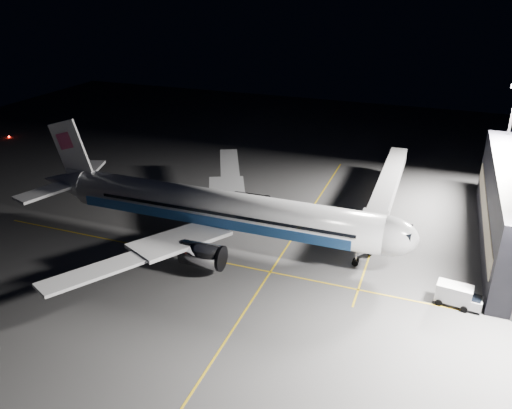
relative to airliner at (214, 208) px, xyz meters
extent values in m
plane|color=#4C4C4F|center=(1.08, 0.00, -5.16)|extent=(200.00, 200.00, 0.00)
cube|color=gold|center=(11.08, 0.00, -5.16)|extent=(0.25, 80.00, 0.01)
cube|color=gold|center=(1.08, -6.00, -5.16)|extent=(70.00, 0.25, 0.01)
cube|color=gold|center=(23.08, 10.00, -5.16)|extent=(0.25, 40.00, 0.01)
cylinder|color=silver|center=(1.08, 0.00, 0.14)|extent=(48.00, 5.60, 5.60)
ellipsoid|color=silver|center=(25.08, 0.00, 0.14)|extent=(8.96, 5.60, 5.60)
cube|color=black|center=(27.38, 0.00, 1.14)|extent=(2.20, 3.40, 0.90)
cone|color=silver|center=(-27.42, 0.00, 0.44)|extent=(9.00, 5.49, 5.49)
cube|color=#215099|center=(0.08, 2.78, -0.76)|extent=(42.24, 0.25, 1.50)
cube|color=#215099|center=(0.08, -2.78, -0.76)|extent=(42.24, 0.25, 1.50)
cube|color=silver|center=(-1.42, 8.00, -1.46)|extent=(11.36, 15.23, 1.53)
cube|color=silver|center=(-1.42, -8.00, -1.46)|extent=(11.36, 15.23, 1.53)
cube|color=silver|center=(-6.42, 20.50, -0.59)|extent=(8.57, 13.22, 1.31)
cube|color=silver|center=(-6.42, -20.50, -0.59)|extent=(8.57, 13.22, 1.31)
cube|color=silver|center=(-26.92, 5.20, 0.74)|extent=(6.20, 9.67, 0.45)
cube|color=silver|center=(-26.92, -5.20, 0.74)|extent=(6.20, 9.67, 0.45)
cube|color=white|center=(-25.12, 0.00, 6.34)|extent=(7.53, 0.40, 10.28)
cube|color=#E54E84|center=(-25.92, 0.00, 7.74)|extent=(3.22, 0.55, 3.22)
cylinder|color=#B7B7BF|center=(2.28, 9.00, -2.61)|extent=(5.60, 3.40, 3.40)
cylinder|color=#B7B7BF|center=(2.28, -9.00, -2.61)|extent=(5.60, 3.40, 3.40)
cylinder|color=#9999A0|center=(21.58, 0.00, -3.91)|extent=(0.26, 0.26, 2.50)
cylinder|color=black|center=(21.58, 0.00, -4.71)|extent=(0.90, 0.70, 0.90)
cylinder|color=#9999A0|center=(-1.92, 4.30, -3.91)|extent=(0.26, 0.26, 2.50)
cylinder|color=#9999A0|center=(-1.92, -4.30, -3.91)|extent=(0.26, 0.26, 2.50)
cylinder|color=black|center=(-1.92, 4.30, -4.61)|extent=(1.10, 1.60, 1.10)
cylinder|color=black|center=(-1.92, -4.30, -4.61)|extent=(1.10, 1.60, 1.10)
cube|color=brown|center=(38.03, 14.00, -0.16)|extent=(0.15, 36.00, 3.00)
cube|color=#B2B2B7|center=(23.08, 20.05, -0.56)|extent=(3.00, 33.90, 2.80)
cube|color=#B2B2B7|center=(23.08, 4.20, -0.56)|extent=(3.60, 3.20, 3.40)
cylinder|color=#9999A0|center=(23.08, 4.20, -3.61)|extent=(0.70, 0.70, 3.10)
cylinder|color=black|center=(23.08, 3.30, -4.81)|extent=(0.70, 0.30, 0.70)
cylinder|color=black|center=(23.08, 5.10, -4.81)|extent=(0.70, 0.30, 0.70)
cylinder|color=#59595E|center=(41.08, 32.00, 4.84)|extent=(0.44, 0.44, 20.00)
sphere|color=#FF140A|center=(-70.92, 30.00, -4.94)|extent=(0.44, 0.44, 0.44)
cube|color=white|center=(34.45, -5.02, -3.56)|extent=(4.37, 2.57, 2.28)
cube|color=white|center=(36.92, -5.32, -4.18)|extent=(1.89, 2.16, 1.24)
cube|color=black|center=(36.92, -5.32, -3.66)|extent=(1.45, 1.90, 0.52)
cylinder|color=black|center=(36.03, -4.12, -4.75)|extent=(0.85, 0.36, 0.83)
cylinder|color=black|center=(35.76, -6.28, -4.75)|extent=(0.85, 0.36, 0.83)
cylinder|color=black|center=(33.14, -3.76, -4.75)|extent=(0.85, 0.36, 0.83)
cylinder|color=black|center=(32.88, -5.92, -4.75)|extent=(0.85, 0.36, 0.83)
cube|color=black|center=(3.42, 10.89, -4.51)|extent=(2.17, 1.45, 0.95)
cube|color=black|center=(3.42, 10.89, -3.91)|extent=(0.93, 0.93, 0.52)
sphere|color=#FFF2CC|center=(2.93, 10.25, -4.51)|extent=(0.23, 0.23, 0.23)
sphere|color=#FFF2CC|center=(3.80, 10.18, -4.51)|extent=(0.23, 0.23, 0.23)
cylinder|color=black|center=(4.25, 11.57, -4.90)|extent=(0.53, 0.23, 0.52)
cylinder|color=black|center=(4.14, 10.10, -4.90)|extent=(0.53, 0.23, 0.52)
cylinder|color=black|center=(2.69, 11.68, -4.90)|extent=(0.53, 0.23, 0.52)
cylinder|color=black|center=(2.58, 10.21, -4.90)|extent=(0.53, 0.23, 0.52)
cone|color=orange|center=(5.67, 7.15, -4.83)|extent=(0.45, 0.45, 0.67)
cone|color=orange|center=(7.08, 6.86, -4.90)|extent=(0.35, 0.35, 0.53)
cone|color=orange|center=(-3.95, 4.00, -4.90)|extent=(0.36, 0.36, 0.53)
camera|label=1|loc=(29.75, -61.09, 31.59)|focal=35.00mm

